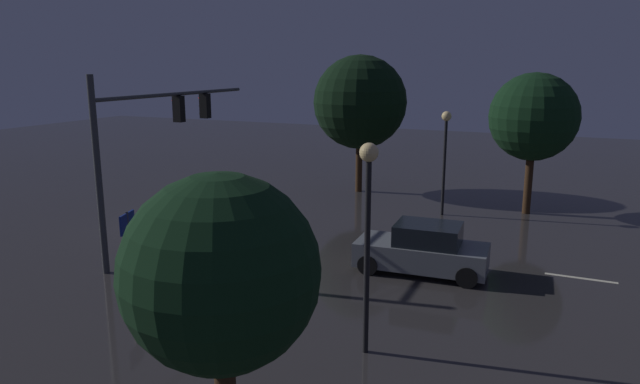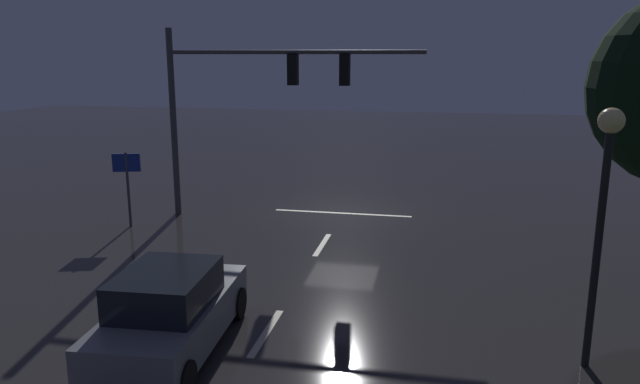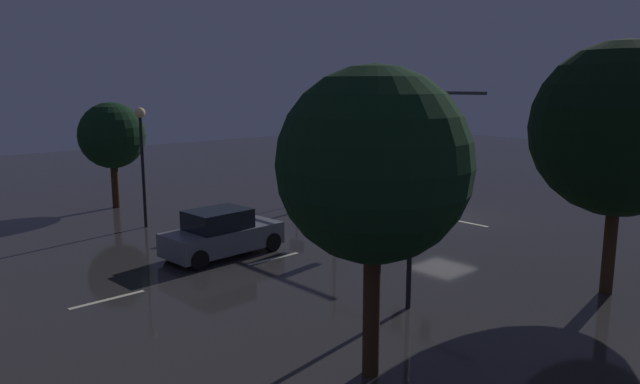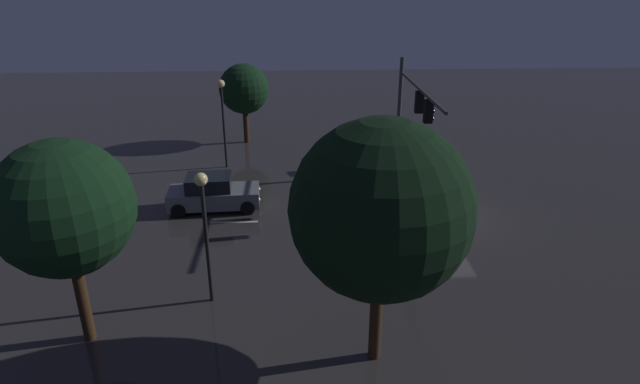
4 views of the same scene
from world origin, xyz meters
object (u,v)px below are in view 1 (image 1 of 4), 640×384
(route_sign, at_px, (128,234))
(street_lamp_right_kerb, at_px, (368,209))
(traffic_signal_assembly, at_px, (154,130))
(tree_right_near, at_px, (221,274))
(street_lamp_left_kerb, at_px, (445,143))
(car_approaching, at_px, (423,250))
(tree_left_far, at_px, (534,117))
(tree_left_near, at_px, (360,102))

(route_sign, bearing_deg, street_lamp_right_kerb, 84.57)
(traffic_signal_assembly, height_order, tree_right_near, traffic_signal_assembly)
(street_lamp_right_kerb, bearing_deg, street_lamp_left_kerb, -175.66)
(street_lamp_left_kerb, bearing_deg, car_approaching, 7.21)
(car_approaching, distance_m, tree_left_far, 10.62)
(route_sign, height_order, tree_left_far, tree_left_far)
(traffic_signal_assembly, xyz_separation_m, route_sign, (3.73, 1.88, -2.67))
(tree_left_near, xyz_separation_m, tree_left_far, (1.28, 8.78, -0.35))
(tree_right_near, bearing_deg, street_lamp_left_kerb, -179.27)
(tree_left_near, bearing_deg, traffic_signal_assembly, -15.71)
(street_lamp_right_kerb, xyz_separation_m, tree_right_near, (4.86, -0.80, 0.00))
(car_approaching, bearing_deg, tree_right_near, -3.96)
(car_approaching, relative_size, tree_left_far, 0.69)
(tree_left_far, bearing_deg, street_lamp_left_kerb, -61.99)
(route_sign, bearing_deg, tree_left_near, 174.35)
(street_lamp_right_kerb, xyz_separation_m, route_sign, (-0.75, -7.87, -1.76))
(street_lamp_left_kerb, relative_size, route_sign, 1.89)
(traffic_signal_assembly, relative_size, tree_left_near, 1.20)
(route_sign, height_order, tree_right_near, tree_right_near)
(car_approaching, xyz_separation_m, street_lamp_right_kerb, (5.89, 0.05, 2.78))
(traffic_signal_assembly, distance_m, street_lamp_left_kerb, 12.70)
(tree_left_near, height_order, tree_left_far, tree_left_near)
(route_sign, relative_size, tree_left_near, 0.34)
(street_lamp_right_kerb, relative_size, tree_left_near, 0.70)
(tree_left_far, bearing_deg, car_approaching, -14.87)
(tree_right_near, bearing_deg, car_approaching, 176.04)
(tree_left_near, height_order, tree_right_near, tree_left_near)
(car_approaching, bearing_deg, tree_left_near, -150.30)
(route_sign, xyz_separation_m, tree_left_far, (-14.78, 10.37, 2.65))
(tree_left_near, bearing_deg, tree_left_far, 81.71)
(street_lamp_left_kerb, height_order, tree_left_far, tree_left_far)
(traffic_signal_assembly, height_order, tree_left_near, tree_left_near)
(traffic_signal_assembly, xyz_separation_m, tree_right_near, (9.33, 8.95, -0.91))
(car_approaching, relative_size, tree_right_near, 0.85)
(traffic_signal_assembly, distance_m, street_lamp_right_kerb, 10.76)
(street_lamp_right_kerb, bearing_deg, car_approaching, -179.48)
(car_approaching, relative_size, route_sign, 1.76)
(tree_left_near, bearing_deg, street_lamp_right_kerb, 20.49)
(street_lamp_left_kerb, bearing_deg, route_sign, -27.92)
(route_sign, relative_size, tree_left_far, 0.39)
(street_lamp_left_kerb, xyz_separation_m, tree_right_near, (18.50, 0.24, 0.22))
(traffic_signal_assembly, height_order, route_sign, traffic_signal_assembly)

